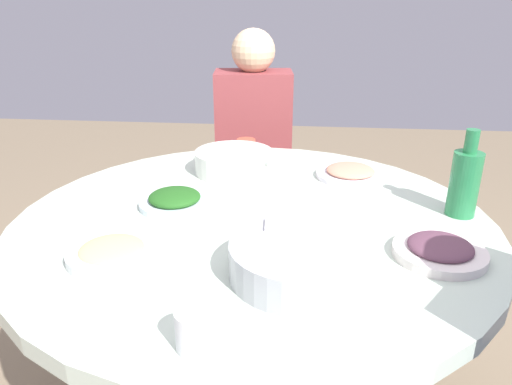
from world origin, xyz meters
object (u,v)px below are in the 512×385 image
at_px(round_dining_table, 253,247).
at_px(dish_noodles, 112,252).
at_px(dish_eggplant, 440,250).
at_px(tea_cup_far, 246,146).
at_px(soup_bowl, 234,162).
at_px(dish_shrimp, 350,173).
at_px(rice_bowl, 299,259).
at_px(stool_for_diner_left, 254,235).
at_px(diner_left, 253,129).
at_px(dish_greens, 175,200).
at_px(green_bottle, 465,181).
at_px(tea_cup_near, 195,330).

bearing_deg(round_dining_table, dish_noodles, -139.06).
height_order(dish_eggplant, tea_cup_far, tea_cup_far).
distance_m(soup_bowl, dish_shrimp, 0.39).
distance_m(rice_bowl, dish_shrimp, 0.65).
xyz_separation_m(stool_for_diner_left, diner_left, (0.00, 0.00, 0.54)).
xyz_separation_m(soup_bowl, tea_cup_far, (0.01, 0.23, -0.01)).
bearing_deg(soup_bowl, dish_greens, -112.81).
relative_size(round_dining_table, dish_noodles, 6.34).
bearing_deg(tea_cup_far, diner_left, 91.65).
distance_m(dish_greens, green_bottle, 0.80).
distance_m(dish_greens, diner_left, 0.91).
bearing_deg(dish_greens, soup_bowl, 67.19).
bearing_deg(diner_left, dish_noodles, -99.35).
bearing_deg(diner_left, tea_cup_near, -87.80).
bearing_deg(diner_left, stool_for_diner_left, -90.00).
xyz_separation_m(tea_cup_far, stool_for_diner_left, (-0.01, 0.37, -0.57)).
height_order(tea_cup_far, stool_for_diner_left, tea_cup_far).
bearing_deg(dish_greens, tea_cup_far, 74.99).
relative_size(round_dining_table, diner_left, 1.71).
distance_m(round_dining_table, dish_greens, 0.26).
bearing_deg(tea_cup_near, dish_greens, 107.87).
bearing_deg(green_bottle, tea_cup_far, 142.43).
relative_size(round_dining_table, dish_shrimp, 5.77).
xyz_separation_m(round_dining_table, green_bottle, (0.57, 0.07, 0.19)).
bearing_deg(soup_bowl, tea_cup_far, 86.45).
xyz_separation_m(round_dining_table, dish_shrimp, (0.29, 0.34, 0.11)).
bearing_deg(tea_cup_far, stool_for_diner_left, 91.65).
distance_m(soup_bowl, green_bottle, 0.73).
height_order(dish_greens, tea_cup_far, tea_cup_far).
distance_m(rice_bowl, soup_bowl, 0.68).
height_order(dish_greens, dish_shrimp, dish_greens).
relative_size(dish_eggplant, tea_cup_far, 2.96).
distance_m(dish_eggplant, stool_for_diner_left, 1.37).
bearing_deg(rice_bowl, dish_noodles, 175.89).
distance_m(tea_cup_near, diner_left, 1.49).
relative_size(soup_bowl, dish_noodles, 1.30).
bearing_deg(dish_eggplant, tea_cup_near, -143.69).
height_order(dish_noodles, tea_cup_near, tea_cup_near).
bearing_deg(round_dining_table, dish_eggplant, -21.04).
bearing_deg(dish_eggplant, rice_bowl, -160.43).
xyz_separation_m(dish_eggplant, tea_cup_near, (-0.49, -0.36, 0.02)).
bearing_deg(rice_bowl, round_dining_table, 113.99).
relative_size(dish_greens, tea_cup_near, 2.72).
relative_size(dish_noodles, tea_cup_far, 2.86).
xyz_separation_m(tea_cup_far, diner_left, (-0.01, 0.37, -0.03)).
bearing_deg(green_bottle, dish_eggplant, -114.76).
height_order(rice_bowl, dish_noodles, rice_bowl).
height_order(dish_noodles, diner_left, diner_left).
xyz_separation_m(dish_noodles, dish_eggplant, (0.75, 0.08, 0.00)).
bearing_deg(tea_cup_near, rice_bowl, 55.53).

